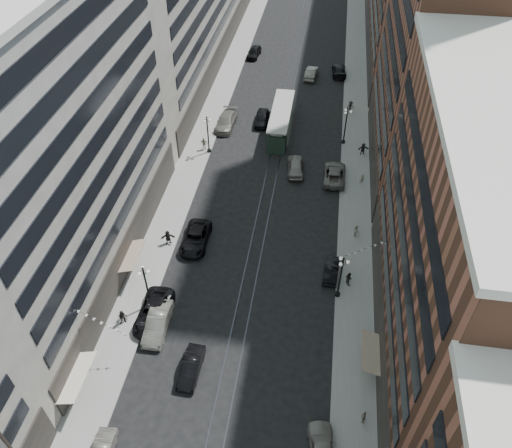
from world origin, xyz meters
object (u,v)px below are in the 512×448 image
Objects in this scene: car_10 at (331,270)px; car_extra_1 at (295,166)px; car_11 at (334,174)px; lamppost_sw_far at (147,286)px; car_8 at (226,121)px; pedestrian_4 at (364,417)px; car_14 at (311,73)px; lamppost_sw_mid at (208,133)px; pedestrian_2 at (123,317)px; lamppost_se_far at (341,276)px; car_7 at (196,238)px; pedestrian_6 at (204,144)px; lamppost_se_mid at (346,125)px; car_12 at (339,70)px; car_13 at (262,118)px; pedestrian_8 at (362,178)px; pedestrian_9 at (350,107)px; pedestrian_extra_1 at (363,149)px; pedestrian_extra_0 at (357,230)px; streetcar at (281,122)px; pedestrian_7 at (349,278)px; pedestrian_5 at (168,237)px; car_5 at (191,367)px; car_2 at (154,312)px; car_9 at (254,52)px; car_extra_0 at (158,323)px.

car_extra_1 is (-5.37, 17.53, 0.20)m from car_10.
car_11 is 5.20m from car_extra_1.
car_8 is at bearing 88.20° from lamppost_sw_far.
pedestrian_4 is 61.22m from car_14.
lamppost_sw_mid is 29.61m from pedestrian_2.
lamppost_se_far is (18.40, 4.00, 0.00)m from lamppost_sw_far.
car_7 is 18.50m from pedestrian_6.
lamppost_se_mid is at bearing -96.67° from car_11.
lamppost_sw_mid is at bearing 97.16° from car_7.
car_14 is at bearing 15.49° from car_12.
lamppost_se_far is 48.05m from car_14.
lamppost_se_far is 17.00m from car_7.
car_7 is at bearing 75.49° from lamppost_sw_far.
car_12 is at bearing 56.89° from car_13.
pedestrian_8 is 0.84× the size of pedestrian_9.
car_10 is at bearing 130.37° from pedestrian_6.
pedestrian_extra_0 is at bearing -108.26° from pedestrian_extra_1.
streetcar is 30.02m from pedestrian_7.
pedestrian_2 is at bearing -110.56° from car_7.
pedestrian_5 reaches higher than pedestrian_7.
pedestrian_4 is at bearing -79.43° from lamppost_se_far.
pedestrian_extra_0 is at bearing 89.72° from car_12.
car_5 is at bearing 99.62° from pedestrian_6.
car_14 is (6.30, 15.95, -0.01)m from car_13.
lamppost_sw_mid and lamppost_se_mid have the same top height.
pedestrian_extra_0 is at bearing 144.32° from pedestrian_6.
lamppost_se_far is at bearing -70.07° from car_13.
pedestrian_extra_1 is at bearing 94.67° from car_12.
pedestrian_4 is 0.26× the size of car_8.
car_extra_1 is at bearing 66.59° from car_2.
lamppost_se_far is 3.50× the size of pedestrian_8.
pedestrian_9 reaches higher than pedestrian_6.
car_9 is 60.96m from car_extra_0.
car_5 is at bearing 69.30° from car_11.
lamppost_sw_far is at bearing 28.23° from pedestrian_2.
pedestrian_2 is at bearing -93.64° from lamppost_sw_mid.
car_14 is 0.95× the size of car_extra_0.
car_13 is (0.36, 42.26, 0.09)m from car_5.
lamppost_se_mid reaches higher than car_11.
car_extra_0 is (0.75, -1.17, 0.03)m from car_2.
pedestrian_extra_1 is (15.26, 36.14, 0.25)m from car_5.
pedestrian_7 reaches higher than car_12.
car_5 is 0.76× the size of car_7.
car_11 is 3.72× the size of pedestrian_7.
pedestrian_7 is at bearing 21.37° from car_2.
pedestrian_extra_1 is at bearing -11.76° from pedestrian_extra_0.
pedestrian_7 reaches higher than car_2.
pedestrian_9 is at bearing 13.84° from pedestrian_4.
car_13 is (-11.43, 28.82, 0.15)m from car_10.
lamppost_se_mid is 8.82m from car_11.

